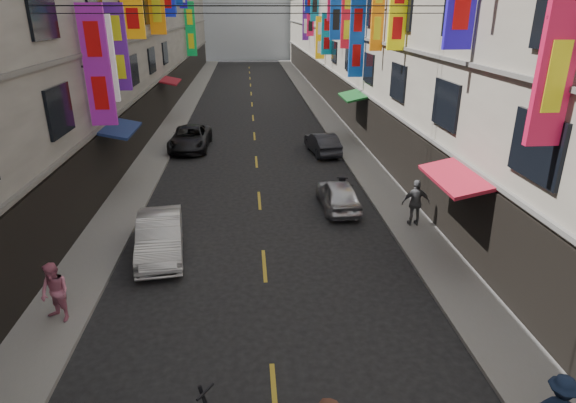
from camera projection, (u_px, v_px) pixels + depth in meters
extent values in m
cube|color=slate|center=(177.00, 118.00, 38.03)|extent=(2.00, 90.00, 0.12)
cube|color=slate|center=(327.00, 116.00, 38.96)|extent=(2.00, 90.00, 0.12)
cube|color=black|center=(163.00, 100.00, 37.42)|extent=(0.12, 85.50, 3.00)
cube|color=#66635E|center=(161.00, 78.00, 36.79)|extent=(0.16, 90.00, 0.14)
cube|color=#66635E|center=(157.00, 34.00, 35.60)|extent=(0.16, 90.00, 0.14)
cube|color=black|center=(339.00, 98.00, 38.50)|extent=(0.12, 85.50, 3.00)
cube|color=#66635E|center=(340.00, 76.00, 37.87)|extent=(0.16, 90.00, 0.14)
cube|color=#66635E|center=(342.00, 33.00, 36.68)|extent=(0.16, 90.00, 0.14)
cube|color=#BD1137|center=(566.00, 17.00, 10.33)|extent=(0.83, 0.18, 5.66)
cylinder|color=black|center=(568.00, 17.00, 10.33)|extent=(0.93, 0.08, 0.08)
cube|color=#87198C|center=(97.00, 66.00, 19.32)|extent=(1.04, 0.18, 4.77)
cylinder|color=black|center=(96.00, 66.00, 19.32)|extent=(1.14, 0.08, 0.08)
cube|color=white|center=(106.00, 59.00, 21.02)|extent=(0.78, 0.18, 3.69)
cylinder|color=black|center=(105.00, 59.00, 21.02)|extent=(0.88, 0.08, 0.08)
cube|color=#FFF80D|center=(398.00, 10.00, 21.65)|extent=(0.81, 0.18, 3.44)
cylinder|color=black|center=(399.00, 10.00, 21.65)|extent=(0.91, 0.08, 0.08)
cube|color=#4F1783|center=(118.00, 48.00, 22.90)|extent=(0.88, 0.18, 4.00)
cylinder|color=black|center=(117.00, 48.00, 22.90)|extent=(0.98, 0.08, 0.08)
cube|color=orange|center=(378.00, 10.00, 25.15)|extent=(0.66, 0.18, 4.10)
cylinder|color=black|center=(379.00, 10.00, 25.16)|extent=(0.76, 0.08, 0.08)
cube|color=#FFA20D|center=(131.00, 2.00, 25.23)|extent=(1.15, 0.18, 3.72)
cylinder|color=black|center=(130.00, 2.00, 25.23)|extent=(1.25, 0.08, 0.08)
cube|color=#0F44AF|center=(357.00, 38.00, 29.56)|extent=(0.92, 0.18, 4.67)
cylinder|color=black|center=(358.00, 38.00, 29.56)|extent=(1.02, 0.08, 0.08)
cube|color=red|center=(347.00, 15.00, 32.41)|extent=(0.80, 0.18, 4.35)
cylinder|color=black|center=(348.00, 15.00, 32.41)|extent=(0.90, 0.08, 0.08)
cube|color=#0F45B0|center=(337.00, 3.00, 35.75)|extent=(0.92, 0.18, 5.18)
cylinder|color=black|center=(337.00, 3.00, 35.75)|extent=(1.02, 0.08, 0.08)
cube|color=red|center=(332.00, 2.00, 38.06)|extent=(0.74, 0.18, 2.84)
cylinder|color=black|center=(333.00, 2.00, 38.07)|extent=(0.84, 0.08, 0.08)
cube|color=#0D8CA1|center=(327.00, 34.00, 40.57)|extent=(0.90, 0.18, 3.36)
cylinder|color=black|center=(327.00, 34.00, 40.57)|extent=(1.00, 0.08, 0.08)
cube|color=#F9B60D|center=(320.00, 38.00, 44.37)|extent=(0.85, 0.18, 3.73)
cylinder|color=black|center=(321.00, 38.00, 44.38)|extent=(0.95, 0.08, 0.08)
cube|color=#E71548|center=(311.00, 18.00, 50.82)|extent=(0.76, 0.18, 3.72)
cylinder|color=black|center=(311.00, 18.00, 50.83)|extent=(0.86, 0.08, 0.08)
cube|color=#0D9940|center=(190.00, 29.00, 52.32)|extent=(1.09, 0.18, 5.62)
cylinder|color=black|center=(190.00, 29.00, 52.31)|extent=(1.19, 0.08, 0.08)
cube|color=#4E1577|center=(306.00, 15.00, 54.86)|extent=(0.73, 0.18, 5.53)
cylinder|color=black|center=(306.00, 15.00, 54.87)|extent=(0.83, 0.08, 0.08)
cube|color=maroon|center=(455.00, 177.00, 15.69)|extent=(1.39, 3.20, 0.41)
cube|color=navy|center=(120.00, 128.00, 22.11)|extent=(1.39, 3.20, 0.41)
cube|color=#12451B|center=(353.00, 96.00, 30.49)|extent=(1.39, 3.20, 0.41)
cube|color=maroon|center=(170.00, 81.00, 36.92)|extent=(1.39, 3.20, 0.41)
cylinder|color=black|center=(256.00, 6.00, 16.97)|extent=(14.00, 0.04, 0.04)
cylinder|color=black|center=(249.00, 3.00, 42.73)|extent=(14.00, 0.04, 0.04)
cube|color=gold|center=(274.00, 397.00, 10.76)|extent=(0.12, 2.20, 0.01)
cube|color=gold|center=(264.00, 265.00, 16.31)|extent=(0.12, 2.20, 0.01)
cube|color=gold|center=(259.00, 200.00, 21.86)|extent=(0.12, 2.20, 0.01)
cube|color=gold|center=(256.00, 162.00, 27.41)|extent=(0.12, 2.20, 0.01)
cube|color=gold|center=(254.00, 136.00, 32.96)|extent=(0.12, 2.20, 0.01)
cube|color=gold|center=(253.00, 118.00, 38.52)|extent=(0.12, 2.20, 0.01)
cube|color=gold|center=(252.00, 104.00, 44.07)|extent=(0.12, 2.20, 0.01)
cube|color=gold|center=(251.00, 94.00, 49.62)|extent=(0.12, 2.20, 0.01)
cube|color=gold|center=(251.00, 85.00, 55.17)|extent=(0.12, 2.20, 0.01)
cube|color=gold|center=(250.00, 78.00, 60.72)|extent=(0.12, 2.20, 0.01)
cube|color=gold|center=(250.00, 72.00, 66.27)|extent=(0.12, 2.20, 0.01)
cube|color=gold|center=(249.00, 68.00, 71.83)|extent=(0.12, 2.20, 0.01)
cylinder|color=black|center=(205.00, 392.00, 9.50)|extent=(0.33, 0.45, 0.06)
cylinder|color=black|center=(342.00, 195.00, 21.77)|extent=(0.21, 0.51, 0.50)
cylinder|color=black|center=(342.00, 186.00, 22.97)|extent=(0.21, 0.51, 0.50)
cube|color=black|center=(342.00, 187.00, 22.31)|extent=(0.54, 1.33, 0.18)
cube|color=black|center=(342.00, 179.00, 22.41)|extent=(0.42, 0.60, 0.22)
cylinder|color=black|center=(342.00, 185.00, 21.69)|extent=(0.15, 0.36, 0.88)
cylinder|color=black|center=(342.00, 178.00, 21.56)|extent=(0.50, 0.15, 0.06)
imported|color=silver|center=(160.00, 236.00, 16.81)|extent=(2.03, 4.44, 1.41)
imported|color=black|center=(190.00, 138.00, 29.71)|extent=(2.44, 5.00, 1.37)
imported|color=silver|center=(338.00, 194.00, 20.81)|extent=(1.60, 3.79, 1.28)
imported|color=#282A31|center=(322.00, 143.00, 28.78)|extent=(1.83, 4.00, 1.27)
imported|color=#D36F8D|center=(55.00, 293.00, 12.95)|extent=(1.02, 0.93, 1.73)
imported|color=#575759|center=(416.00, 203.00, 18.79)|extent=(1.11, 0.65, 1.87)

